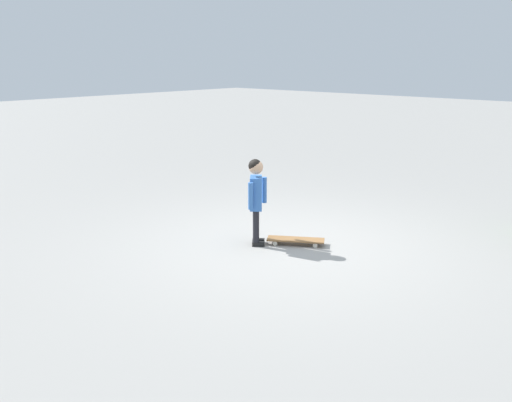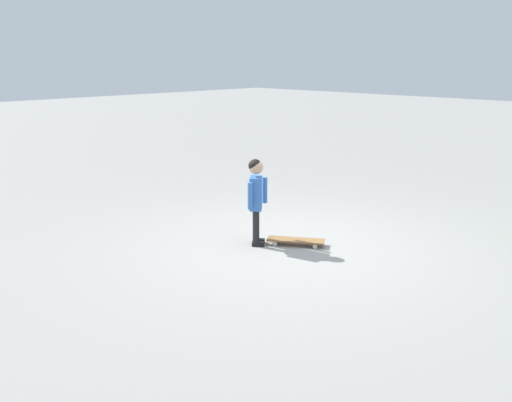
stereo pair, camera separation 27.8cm
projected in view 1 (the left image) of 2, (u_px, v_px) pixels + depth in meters
The scene contains 3 objects.
ground_plane at pixel (294, 245), 6.78m from camera, with size 50.00×50.00×0.00m, color gray.
child_person at pixel (256, 192), 6.65m from camera, with size 0.40×0.27×1.06m.
skateboard at pixel (296, 240), 6.80m from camera, with size 0.54×0.69×0.07m.
Camera 1 is at (-5.09, -3.94, 2.23)m, focal length 39.04 mm.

